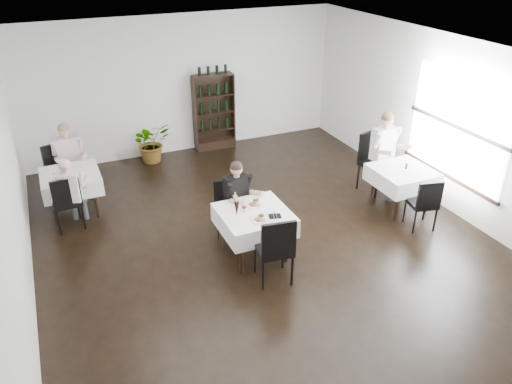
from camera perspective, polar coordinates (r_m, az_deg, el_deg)
room_shell at (r=7.25m, az=1.95°, el=3.21°), size 9.00×9.00×9.00m
window_right at (r=9.20m, az=22.02°, el=6.64°), size 0.06×2.30×1.85m
wine_shelf at (r=11.42m, az=-4.82°, el=9.02°), size 0.90×0.28×1.75m
main_table at (r=7.55m, az=-0.21°, el=-3.24°), size 1.03×1.03×0.77m
left_table at (r=9.28m, az=-20.39°, el=1.17°), size 0.98×0.98×0.77m
right_table at (r=9.23m, az=16.34°, el=1.67°), size 0.98×0.98×0.77m
potted_tree at (r=11.04m, az=-11.87°, el=5.57°), size 0.93×0.85×0.88m
main_chair_far at (r=8.24m, az=-3.36°, el=-1.36°), size 0.50×0.50×0.88m
main_chair_near at (r=6.97m, az=2.25°, el=-6.25°), size 0.56×0.56×1.08m
left_chair_far at (r=9.85m, az=-21.40°, el=2.46°), size 0.61×0.61×1.07m
left_chair_near at (r=8.80m, az=-20.84°, el=-0.82°), size 0.50×0.50×0.99m
right_chair_far at (r=9.80m, az=13.24°, el=3.86°), size 0.64×0.64×1.14m
right_chair_near at (r=8.70m, az=18.73°, el=-1.00°), size 0.51×0.51×0.93m
diner_main at (r=7.89m, az=-1.89°, el=-0.38°), size 0.59×0.62×1.36m
diner_left_far at (r=9.80m, az=-20.59°, el=3.93°), size 0.56×0.57×1.44m
diner_left_near at (r=8.76m, az=-20.45°, el=0.48°), size 0.56×0.59×1.29m
diner_right_far at (r=9.58m, az=14.74°, el=4.91°), size 0.65×0.67×1.60m
plate_far at (r=7.65m, az=-0.16°, el=-1.36°), size 0.27×0.27×0.08m
plate_near at (r=7.26m, az=0.46°, el=-3.09°), size 0.25×0.25×0.07m
pilsner_dark at (r=7.29m, az=-2.22°, el=-1.98°), size 0.07×0.07×0.31m
pilsner_lager at (r=7.46m, az=-2.38°, el=-1.25°), size 0.07×0.07×0.30m
coke_bottle at (r=7.43m, az=-1.36°, el=-1.55°), size 0.07×0.07×0.26m
napkin_cutlery at (r=7.36m, az=2.16°, el=-2.76°), size 0.22×0.20×0.02m
pepper_mill at (r=9.18m, az=16.79°, el=2.85°), size 0.04×0.04×0.10m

